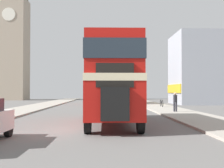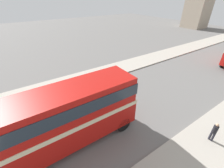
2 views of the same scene
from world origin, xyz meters
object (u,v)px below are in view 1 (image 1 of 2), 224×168
Objects in this scene: church_tower at (13,22)px; bus_distant at (114,85)px; double_decker_bus at (112,77)px; pedestrian_walking at (175,101)px; bicycle_on_pavement at (162,103)px.

bus_distant is at bearing -45.67° from church_tower.
double_decker_bus is 0.32× the size of church_tower.
double_decker_bus is at bearing -92.05° from bus_distant.
bus_distant is at bearing 87.95° from double_decker_bus.
church_tower is at bearing 122.47° from pedestrian_walking.
bus_distant is 18.58m from pedestrian_walking.
double_decker_bus reaches higher than pedestrian_walking.
bus_distant reaches higher than pedestrian_walking.
double_decker_bus is 10.03m from pedestrian_walking.
church_tower reaches higher than pedestrian_walking.
pedestrian_walking is at bearing 57.30° from double_decker_bus.
double_decker_bus is 52.46m from church_tower.
bicycle_on_pavement is 0.06× the size of church_tower.
church_tower reaches higher than bicycle_on_pavement.
bicycle_on_pavement is at bearing 87.29° from pedestrian_walking.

